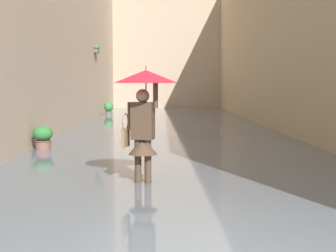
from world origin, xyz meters
TOP-DOWN VIEW (x-y plane):
  - ground_plane at (0.00, -14.84)m, footprint 74.20×74.20m
  - flood_water at (0.00, -14.84)m, footprint 8.45×35.68m
  - building_facade_left at (-4.73, -14.83)m, footprint 2.04×33.68m
  - building_facade_far at (0.00, -30.58)m, footprint 11.25×1.80m
  - person_wading at (0.68, -4.28)m, footprint 1.10×1.10m
  - potted_plant_mid_right at (3.50, -8.47)m, footprint 0.52×0.52m
  - potted_plant_near_right at (3.34, -22.26)m, footprint 0.51×0.51m

SIDE VIEW (x-z plane):
  - ground_plane at x=0.00m, z-range 0.00..0.00m
  - flood_water at x=0.00m, z-range 0.00..0.10m
  - potted_plant_mid_right at x=3.50m, z-range 0.04..0.75m
  - potted_plant_near_right at x=3.34m, z-range 0.06..0.89m
  - person_wading at x=0.68m, z-range 0.47..2.57m
  - building_facade_left at x=-4.73m, z-range 0.00..8.33m
  - building_facade_far at x=0.00m, z-range 0.00..12.89m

